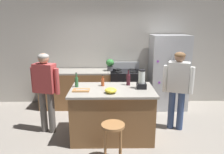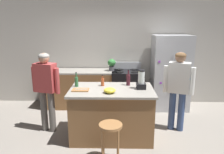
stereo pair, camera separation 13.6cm
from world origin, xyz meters
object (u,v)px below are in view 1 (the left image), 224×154
at_px(stove_range, 125,89).
at_px(person_by_island_left, 45,86).
at_px(bottle_wine, 128,79).
at_px(mixing_bowl, 111,90).
at_px(blender_appliance, 142,81).
at_px(bottle_cooking_sauce, 103,82).
at_px(kitchen_island, 112,113).
at_px(bottle_olive_oil, 77,82).
at_px(cutting_board, 81,90).
at_px(bar_stool, 113,133).
at_px(refrigerator, 168,72).
at_px(chef_knife, 82,89).
at_px(person_by_sink_right, 178,84).
at_px(potted_plant, 110,64).

bearing_deg(stove_range, person_by_island_left, -141.13).
xyz_separation_m(bottle_wine, mixing_bowl, (-0.35, -0.48, -0.07)).
relative_size(stove_range, blender_appliance, 3.20).
height_order(bottle_cooking_sauce, bottle_wine, bottle_wine).
distance_m(kitchen_island, blender_appliance, 0.83).
xyz_separation_m(bottle_olive_oil, cutting_board, (0.11, -0.25, -0.09)).
bearing_deg(bar_stool, bottle_olive_oil, 125.46).
relative_size(bottle_olive_oil, bottle_wine, 0.87).
height_order(mixing_bowl, cutting_board, mixing_bowl).
bearing_deg(refrigerator, stove_range, 178.70).
bearing_deg(bottle_olive_oil, bottle_wine, 5.93).
relative_size(bottle_cooking_sauce, chef_knife, 0.98).
distance_m(bottle_wine, cutting_board, 0.95).
bearing_deg(kitchen_island, refrigerator, 46.30).
bearing_deg(kitchen_island, mixing_bowl, -97.20).
height_order(bottle_wine, mixing_bowl, bottle_wine).
bearing_deg(bottle_olive_oil, mixing_bowl, -30.71).
bearing_deg(mixing_bowl, stove_range, 77.64).
bearing_deg(mixing_bowl, kitchen_island, 82.80).
bearing_deg(blender_appliance, chef_knife, -173.42).
xyz_separation_m(kitchen_island, refrigerator, (1.43, 1.50, 0.45)).
height_order(stove_range, cutting_board, stove_range).
height_order(bar_stool, bottle_cooking_sauce, bottle_cooking_sauce).
distance_m(stove_range, person_by_sink_right, 1.62).
bearing_deg(bar_stool, potted_plant, 90.73).
bearing_deg(chef_knife, bottle_cooking_sauce, 36.25).
xyz_separation_m(potted_plant, bottle_olive_oil, (-0.64, -1.41, -0.07)).
bearing_deg(bar_stool, stove_range, 81.21).
relative_size(person_by_island_left, bottle_cooking_sauce, 7.37).
bearing_deg(blender_appliance, mixing_bowl, -155.46).
height_order(stove_range, bottle_wine, bottle_wine).
xyz_separation_m(potted_plant, mixing_bowl, (0.00, -1.79, -0.13)).
bearing_deg(mixing_bowl, refrigerator, 49.91).
height_order(stove_range, person_by_sink_right, person_by_sink_right).
bearing_deg(potted_plant, refrigerator, -1.97).
bearing_deg(person_by_sink_right, mixing_bowl, -158.25).
relative_size(kitchen_island, stove_range, 1.35).
bearing_deg(bottle_olive_oil, stove_range, 53.30).
bearing_deg(bottle_olive_oil, refrigerator, 32.78).
xyz_separation_m(kitchen_island, mixing_bowl, (-0.03, -0.24, 0.52)).
bearing_deg(person_by_island_left, bottle_cooking_sauce, -0.30).
height_order(potted_plant, bottle_cooking_sauce, potted_plant).
distance_m(bottle_olive_oil, mixing_bowl, 0.75).
bearing_deg(refrigerator, kitchen_island, -133.70).
relative_size(stove_range, bottle_olive_oil, 4.12).
bearing_deg(person_by_island_left, chef_knife, -22.41).
bearing_deg(bottle_wine, kitchen_island, -142.09).
height_order(stove_range, person_by_island_left, person_by_island_left).
xyz_separation_m(person_by_island_left, bottle_wine, (1.60, 0.04, 0.11)).
bearing_deg(bottle_cooking_sauce, mixing_bowl, -71.05).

